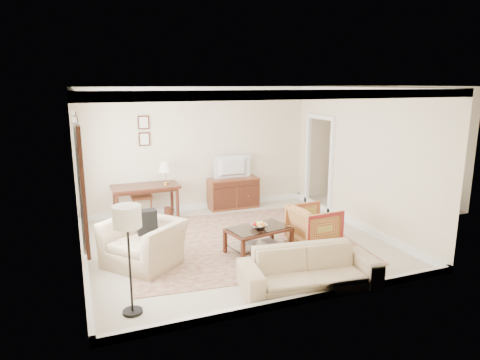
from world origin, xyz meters
TOP-DOWN VIEW (x-y plane):
  - room_shell at (0.00, 0.00)m, footprint 5.51×5.01m
  - annex_bedroom at (4.49, 1.15)m, footprint 3.00×2.70m
  - window_front at (-2.70, -0.70)m, footprint 0.12×1.56m
  - window_rear at (-2.70, 0.90)m, footprint 0.12×1.56m
  - doorway at (2.71, 1.50)m, footprint 0.10×1.12m
  - rug at (0.11, 0.09)m, footprint 4.50×3.96m
  - writing_desk at (-1.34, 2.04)m, footprint 1.44×0.72m
  - desk_chair at (-1.39, 2.39)m, footprint 0.53×0.53m
  - desk_lamp at (-0.88, 2.04)m, footprint 0.32×0.32m
  - framed_prints at (-1.24, 2.47)m, footprint 0.25×0.04m
  - sideboard at (0.79, 2.24)m, footprint 1.21×0.46m
  - tv at (0.79, 2.22)m, footprint 0.88×0.51m
  - coffee_table at (0.21, -0.57)m, footprint 1.21×0.85m
  - fruit_bowl at (0.20, -0.60)m, footprint 0.42×0.42m
  - book_a at (-0.02, -0.54)m, footprint 0.23×0.22m
  - book_b at (0.32, -0.59)m, footprint 0.28×0.07m
  - striped_armchair at (1.34, -0.58)m, footprint 0.79×0.84m
  - club_armchair at (-1.78, -0.35)m, footprint 1.33×1.38m
  - backpack at (-1.71, -0.35)m, footprint 0.39×0.38m
  - sofa at (0.36, -2.09)m, footprint 2.10×0.86m
  - floor_lamp at (-2.18, -1.87)m, footprint 0.36×0.36m

SIDE VIEW (x-z plane):
  - rug at x=0.11m, z-range 0.00..0.01m
  - book_b at x=0.32m, z-range -0.01..0.37m
  - book_a at x=-0.02m, z-range -0.01..0.37m
  - annex_bedroom at x=4.49m, z-range -1.11..1.79m
  - coffee_table at x=0.21m, z-range 0.12..0.59m
  - sideboard at x=0.79m, z-range 0.00..0.74m
  - sofa at x=0.36m, z-range 0.00..0.80m
  - striped_armchair at x=1.34m, z-range 0.00..0.82m
  - club_armchair at x=-1.78m, z-range 0.00..1.02m
  - fruit_bowl at x=0.20m, z-range 0.47..0.57m
  - desk_chair at x=-1.39m, z-range 0.00..1.05m
  - writing_desk at x=-1.34m, z-range 0.28..1.07m
  - backpack at x=-1.71m, z-range 0.56..0.96m
  - desk_lamp at x=-0.88m, z-range 0.79..1.29m
  - doorway at x=2.71m, z-range -0.05..2.20m
  - tv at x=0.79m, z-range 1.13..1.24m
  - floor_lamp at x=-2.18m, z-range 0.49..1.96m
  - window_front at x=-2.70m, z-range 0.65..2.45m
  - window_rear at x=-2.70m, z-range 0.65..2.45m
  - framed_prints at x=-1.24m, z-range 1.60..2.28m
  - room_shell at x=0.00m, z-range 1.02..3.93m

